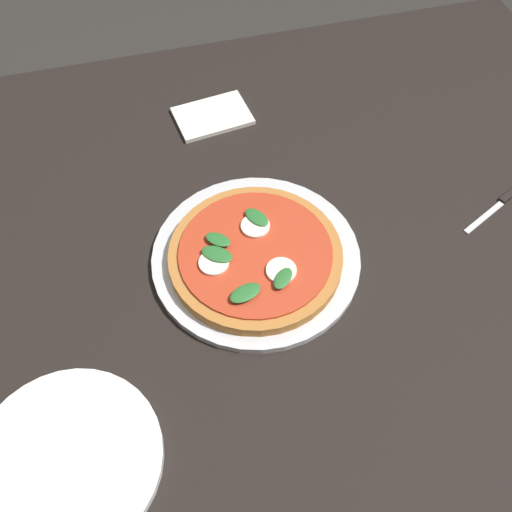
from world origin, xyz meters
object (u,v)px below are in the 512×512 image
object	(u,v)px
plate_white	(67,460)
dining_table	(223,305)
napkin	(213,116)
serving_tray	(256,258)
pizza	(255,256)
knife	(505,199)

from	to	relation	value
plate_white	dining_table	bearing A→B (deg)	-137.76
dining_table	napkin	xyz separation A→B (m)	(-0.06, -0.33, 0.09)
dining_table	serving_tray	bearing A→B (deg)	-166.50
pizza	dining_table	bearing A→B (deg)	6.41
serving_tray	pizza	distance (m)	0.02
plate_white	napkin	xyz separation A→B (m)	(-0.30, -0.55, -0.00)
serving_tray	knife	bearing A→B (deg)	-178.37
plate_white	knife	distance (m)	0.75
pizza	knife	bearing A→B (deg)	-177.32
serving_tray	plate_white	size ratio (longest dim) A/B	1.33
serving_tray	plate_white	xyz separation A→B (m)	(0.30, 0.23, 0.00)
dining_table	pizza	world-z (taller)	pizza
knife	serving_tray	bearing A→B (deg)	1.63
pizza	serving_tray	bearing A→B (deg)	-113.16
pizza	plate_white	bearing A→B (deg)	37.19
dining_table	pizza	xyz separation A→B (m)	(-0.05, -0.01, 0.11)
dining_table	pizza	distance (m)	0.12
pizza	knife	size ratio (longest dim) A/B	1.72
serving_tray	pizza	world-z (taller)	pizza
dining_table	plate_white	bearing A→B (deg)	42.24
dining_table	knife	size ratio (longest dim) A/B	10.03
plate_white	serving_tray	bearing A→B (deg)	-142.17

